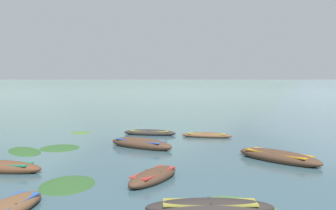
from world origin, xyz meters
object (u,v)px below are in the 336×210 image
at_px(rowboat_2, 141,144).
at_px(rowboat_9, 207,135).
at_px(rowboat_5, 279,157).
at_px(rowboat_7, 6,209).
at_px(rowboat_0, 0,167).
at_px(rowboat_1, 210,208).
at_px(rowboat_4, 153,176).
at_px(rowboat_8, 150,133).

xyz_separation_m(rowboat_2, rowboat_9, (4.58, 3.65, -0.09)).
xyz_separation_m(rowboat_5, rowboat_9, (-2.13, 7.94, -0.08)).
height_order(rowboat_5, rowboat_7, rowboat_5).
xyz_separation_m(rowboat_0, rowboat_1, (8.14, -5.98, -0.01)).
xyz_separation_m(rowboat_1, rowboat_9, (2.65, 15.01, -0.05)).
bearing_deg(rowboat_4, rowboat_8, 88.66).
bearing_deg(rowboat_5, rowboat_1, -124.06).
xyz_separation_m(rowboat_0, rowboat_2, (6.21, 5.38, 0.03)).
bearing_deg(rowboat_7, rowboat_9, 59.11).
bearing_deg(rowboat_2, rowboat_8, 82.21).
relative_size(rowboat_4, rowboat_5, 0.75).
height_order(rowboat_7, rowboat_9, rowboat_7).
height_order(rowboat_1, rowboat_8, rowboat_1).
distance_m(rowboat_1, rowboat_7, 6.11).
bearing_deg(rowboat_4, rowboat_5, 26.87).
distance_m(rowboat_0, rowboat_7, 5.96).
relative_size(rowboat_4, rowboat_7, 0.91).
relative_size(rowboat_1, rowboat_2, 0.95).
bearing_deg(rowboat_7, rowboat_4, 37.31).
bearing_deg(rowboat_2, rowboat_7, -110.79).
distance_m(rowboat_0, rowboat_4, 6.94).
relative_size(rowboat_0, rowboat_1, 1.01).
bearing_deg(rowboat_0, rowboat_9, 39.91).
bearing_deg(rowboat_7, rowboat_2, 69.21).
relative_size(rowboat_4, rowboat_8, 0.84).
height_order(rowboat_4, rowboat_7, rowboat_4).
xyz_separation_m(rowboat_4, rowboat_7, (-4.57, -3.48, -0.02)).
relative_size(rowboat_2, rowboat_7, 1.14).
distance_m(rowboat_2, rowboat_4, 7.50).
xyz_separation_m(rowboat_4, rowboat_9, (4.18, 11.14, -0.05)).
distance_m(rowboat_7, rowboat_8, 16.78).
bearing_deg(rowboat_8, rowboat_2, -97.79).
distance_m(rowboat_4, rowboat_8, 12.58).
bearing_deg(rowboat_4, rowboat_9, 69.44).
xyz_separation_m(rowboat_1, rowboat_7, (-6.10, 0.39, -0.01)).
bearing_deg(rowboat_7, rowboat_8, 73.15).
bearing_deg(rowboat_7, rowboat_1, -3.65).
distance_m(rowboat_0, rowboat_2, 8.22).
xyz_separation_m(rowboat_1, rowboat_2, (-1.93, 11.36, 0.04)).
relative_size(rowboat_5, rowboat_9, 1.24).
bearing_deg(rowboat_9, rowboat_1, -100.01).
bearing_deg(rowboat_9, rowboat_0, -140.09).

